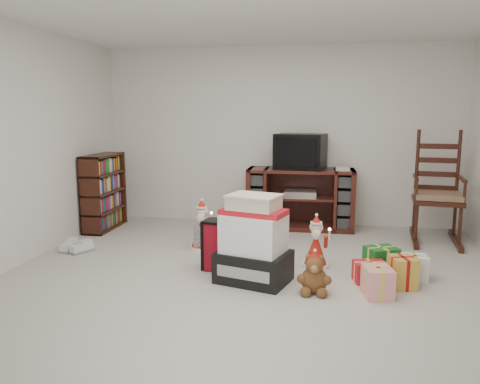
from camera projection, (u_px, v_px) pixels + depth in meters
name	position (u px, v px, depth m)	size (l,w,h in m)	color
room	(255.00, 150.00, 4.19)	(5.01, 5.01, 2.51)	#ADA89E
tv_stand	(300.00, 199.00, 6.43)	(1.45, 0.53, 0.83)	#4B1B15
bookshelf	(104.00, 193.00, 6.39)	(0.28, 0.84, 1.03)	#39180F
rocking_chair	(436.00, 202.00, 5.80)	(0.68, 1.01, 1.43)	#39180F
gift_pile	(254.00, 245.00, 4.38)	(0.75, 0.63, 0.81)	black
red_suitcase	(224.00, 245.00, 4.70)	(0.43, 0.27, 0.60)	maroon
stocking	(251.00, 238.00, 4.73)	(0.31, 0.13, 0.66)	#0C720F
teddy_bear	(314.00, 276.00, 4.12)	(0.23, 0.21, 0.35)	brown
santa_figurine	(316.00, 247.00, 4.81)	(0.27, 0.26, 0.55)	#B42013
mrs_claus_figurine	(202.00, 230.00, 5.44)	(0.29, 0.27, 0.59)	#B42013
sneaker_pair	(76.00, 248.00, 5.38)	(0.35, 0.29, 0.10)	silver
gift_cluster	(387.00, 269.00, 4.38)	(0.77, 0.87, 0.26)	red
crt_television	(300.00, 151.00, 6.33)	(0.73, 0.59, 0.48)	black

